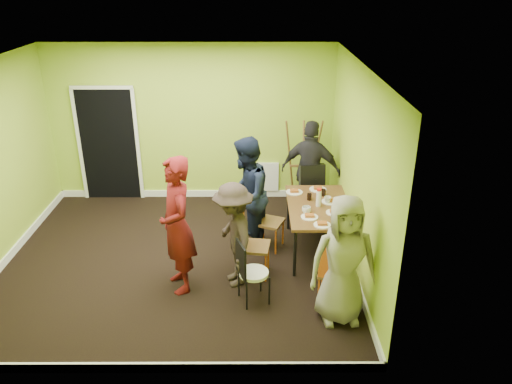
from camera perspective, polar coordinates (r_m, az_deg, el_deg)
ground at (r=7.47m, az=-8.77°, el=-7.64°), size 5.00×5.00×0.00m
room_walls at (r=7.05m, az=-9.42°, el=-0.61°), size 5.04×4.54×2.82m
dining_table at (r=7.35m, az=7.19°, el=-1.93°), size 0.90×1.50×0.75m
chair_left_far at (r=7.48m, az=1.01°, el=-2.73°), size 0.50×0.50×0.92m
chair_left_near at (r=6.81m, az=-0.78°, el=-5.53°), size 0.44×0.44×0.94m
chair_back_end at (r=8.19m, az=6.48°, el=1.04°), size 0.47×0.54×1.01m
chair_front_end at (r=6.30m, az=8.88°, el=-8.72°), size 0.46×0.47×0.91m
chair_bentwood at (r=6.29m, az=-0.78°, el=-8.84°), size 0.44×0.43×0.86m
easel at (r=8.73m, az=5.31°, el=3.19°), size 0.64×0.61×1.61m
plate_near_left at (r=7.71m, az=4.39°, el=-0.02°), size 0.26×0.26×0.01m
plate_near_right at (r=6.96m, az=6.13°, el=-2.85°), size 0.24×0.24×0.01m
plate_far_back at (r=7.85m, az=7.09°, el=0.31°), size 0.27×0.27×0.01m
plate_far_front at (r=6.78m, az=7.57°, el=-3.74°), size 0.23×0.23×0.01m
plate_wall_back at (r=7.46m, az=8.52°, el=-1.09°), size 0.26×0.26×0.01m
plate_wall_front at (r=7.13m, az=8.97°, el=-2.35°), size 0.24×0.24×0.01m
thermos at (r=7.26m, az=7.17°, el=-0.72°), size 0.07×0.07×0.25m
blue_bottle at (r=7.05m, az=9.16°, el=-1.75°), size 0.07×0.07×0.21m
orange_bottle at (r=7.51m, az=6.02°, el=-0.47°), size 0.03×0.03×0.08m
glass_mid at (r=7.47m, az=6.11°, el=-0.54°), size 0.07×0.07×0.10m
glass_back at (r=7.63m, az=7.71°, el=-0.07°), size 0.07×0.07×0.10m
glass_front at (r=6.92m, az=8.93°, el=-2.81°), size 0.07×0.07×0.10m
cup_a at (r=7.06m, az=5.79°, el=-2.06°), size 0.12×0.12×0.10m
cup_b at (r=7.41m, az=8.18°, el=-0.90°), size 0.10×0.10×0.10m
person_standing at (r=6.43m, az=-9.00°, el=-3.79°), size 0.66×0.79×1.84m
person_left_far at (r=7.30m, az=-1.15°, el=-0.38°), size 0.83×0.97×1.75m
person_left_near at (r=6.54m, az=-2.58°, el=-4.95°), size 0.77×1.05×1.45m
person_back_end at (r=8.29m, az=6.28°, el=2.40°), size 1.08×0.71×1.70m
person_front_end at (r=5.92m, az=9.97°, el=-7.71°), size 0.83×0.57×1.62m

